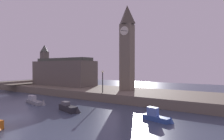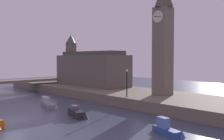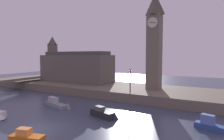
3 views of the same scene
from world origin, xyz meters
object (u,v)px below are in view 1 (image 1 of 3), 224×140
parliament_hall (63,72)px  streetlamp (103,79)px  boat_cruiser_grey (36,101)px  clock_tower (127,46)px  boat_barge_dark (69,108)px  boat_tour_blue (158,117)px

parliament_hall → streetlamp: size_ratio=4.25×
boat_cruiser_grey → clock_tower: bearing=53.3°
clock_tower → boat_cruiser_grey: bearing=-126.7°
boat_barge_dark → boat_cruiser_grey: boat_cruiser_grey is taller
streetlamp → boat_cruiser_grey: streetlamp is taller
clock_tower → boat_tour_blue: size_ratio=4.38×
streetlamp → boat_cruiser_grey: 11.75m
parliament_hall → boat_barge_dark: parliament_hall is taller
parliament_hall → streetlamp: parliament_hall is taller
boat_tour_blue → clock_tower: bearing=129.4°
clock_tower → boat_tour_blue: clock_tower is taller
clock_tower → streetlamp: size_ratio=4.26×
clock_tower → parliament_hall: (-18.73, 0.91, -5.34)m
boat_cruiser_grey → boat_barge_dark: bearing=-5.9°
streetlamp → boat_tour_blue: size_ratio=1.03×
clock_tower → parliament_hall: 19.50m
boat_barge_dark → boat_cruiser_grey: size_ratio=0.76×
clock_tower → boat_barge_dark: (-1.60, -14.26, -9.71)m
boat_barge_dark → boat_cruiser_grey: bearing=174.1°
boat_cruiser_grey → boat_tour_blue: (20.09, 1.13, 0.05)m
streetlamp → boat_barge_dark: streetlamp is taller
boat_cruiser_grey → boat_tour_blue: boat_tour_blue is taller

